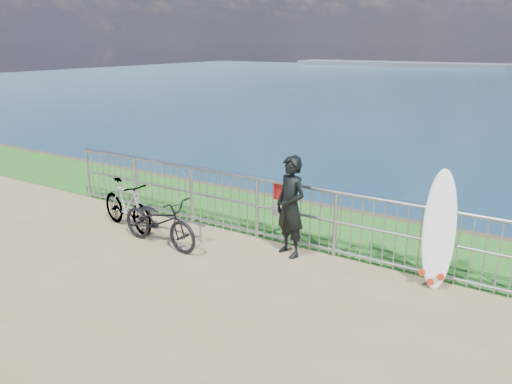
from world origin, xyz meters
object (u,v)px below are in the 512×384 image
Objects in this scene: surfboard at (438,234)px; bicycle_near at (159,221)px; surfer at (291,207)px; bicycle_far at (127,205)px.

bicycle_near is at bearing -166.56° from surfboard.
surfer is at bearing -175.60° from surfboard.
surfboard is 4.50m from bicycle_near.
surfboard reaches higher than surfer.
surfboard reaches higher than bicycle_near.
bicycle_far is (-1.06, 0.26, 0.03)m from bicycle_near.
surfboard reaches higher than bicycle_far.
bicycle_far is (-5.42, -0.78, -0.32)m from surfboard.
surfboard is at bearing -72.27° from bicycle_near.
bicycle_near is (-2.08, -0.87, -0.39)m from surfer.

